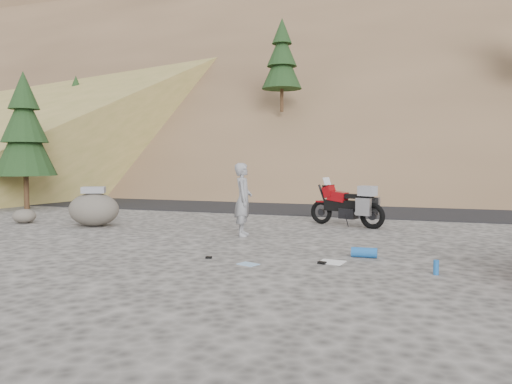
{
  "coord_description": "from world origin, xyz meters",
  "views": [
    {
      "loc": [
        3.08,
        -9.99,
        1.82
      ],
      "look_at": [
        -1.09,
        1.85,
        1.0
      ],
      "focal_mm": 35.0,
      "sensor_mm": 36.0,
      "label": 1
    }
  ],
  "objects": [
    {
      "name": "gear_blue_mat",
      "position": [
        1.93,
        -0.67,
        0.09
      ],
      "size": [
        0.48,
        0.21,
        0.19
      ],
      "primitive_type": "cylinder",
      "rotation": [
        0.0,
        1.57,
        0.05
      ],
      "color": "#1C5CAB",
      "rests_on": "ground"
    },
    {
      "name": "boulder",
      "position": [
        -5.61,
        1.34,
        0.47
      ],
      "size": [
        1.69,
        1.55,
        1.09
      ],
      "rotation": [
        0.0,
        0.0,
        0.3
      ],
      "color": "#504A45",
      "rests_on": "ground"
    },
    {
      "name": "gear_blue_cloth",
      "position": [
        0.12,
        -1.98,
        0.01
      ],
      "size": [
        0.4,
        0.35,
        0.01
      ],
      "primitive_type": "cube",
      "rotation": [
        0.0,
        0.0,
        -0.35
      ],
      "color": "#8DB5DA",
      "rests_on": "ground"
    },
    {
      "name": "road",
      "position": [
        0.0,
        9.0,
        0.0
      ],
      "size": [
        120.0,
        7.0,
        0.05
      ],
      "primitive_type": "cube",
      "color": "black",
      "rests_on": "ground"
    },
    {
      "name": "small_rock",
      "position": [
        -7.9,
        1.2,
        0.2
      ],
      "size": [
        0.8,
        0.75,
        0.4
      ],
      "rotation": [
        0.0,
        0.0,
        0.24
      ],
      "color": "#504A45",
      "rests_on": "ground"
    },
    {
      "name": "hillside",
      "position": [
        -0.05,
        40.88,
        11.08
      ],
      "size": [
        120.0,
        73.0,
        46.72
      ],
      "color": "brown",
      "rests_on": "ground"
    },
    {
      "name": "gear_glove_b",
      "position": [
        -0.76,
        -1.71,
        0.02
      ],
      "size": [
        0.12,
        0.1,
        0.04
      ],
      "primitive_type": "cube",
      "rotation": [
        0.0,
        0.0,
        0.2
      ],
      "color": "black",
      "rests_on": "ground"
    },
    {
      "name": "motorcycle",
      "position": [
        1.01,
        3.56,
        0.57
      ],
      "size": [
        2.17,
        1.08,
        1.34
      ],
      "rotation": [
        0.0,
        0.0,
        -0.34
      ],
      "color": "black",
      "rests_on": "ground"
    },
    {
      "name": "gear_white_cloth",
      "position": [
        1.45,
        -1.32,
        0.01
      ],
      "size": [
        0.48,
        0.44,
        0.01
      ],
      "primitive_type": "cube",
      "rotation": [
        0.0,
        0.0,
        -0.14
      ],
      "color": "white",
      "rests_on": "ground"
    },
    {
      "name": "conifer_verge",
      "position": [
        -11.0,
        4.5,
        2.89
      ],
      "size": [
        2.2,
        2.2,
        5.04
      ],
      "color": "#392114",
      "rests_on": "ground"
    },
    {
      "name": "man",
      "position": [
        -1.13,
        1.05,
        0.0
      ],
      "size": [
        0.57,
        0.72,
        1.74
      ],
      "primitive_type": "imported",
      "rotation": [
        0.0,
        0.0,
        1.85
      ],
      "color": "gray",
      "rests_on": "ground"
    },
    {
      "name": "ground",
      "position": [
        0.0,
        0.0,
        0.0
      ],
      "size": [
        140.0,
        140.0,
        0.0
      ],
      "primitive_type": "plane",
      "color": "#44423F",
      "rests_on": "ground"
    },
    {
      "name": "gear_glove_a",
      "position": [
        1.31,
        -1.49,
        0.02
      ],
      "size": [
        0.16,
        0.13,
        0.04
      ],
      "primitive_type": "cube",
      "rotation": [
        0.0,
        0.0,
        -0.25
      ],
      "color": "black",
      "rests_on": "ground"
    },
    {
      "name": "gear_bottle",
      "position": [
        3.18,
        -1.71,
        0.12
      ],
      "size": [
        0.09,
        0.09,
        0.23
      ],
      "primitive_type": "cylinder",
      "rotation": [
        0.0,
        0.0,
        0.06
      ],
      "color": "#1C5CAB",
      "rests_on": "ground"
    }
  ]
}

